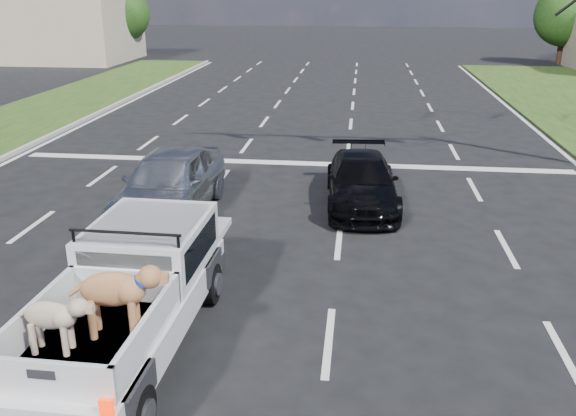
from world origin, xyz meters
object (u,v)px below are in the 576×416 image
object	(u,v)px
traffic_signal	(548,3)
silver_sedan	(169,182)
black_coupe	(362,181)
pickup_truck	(130,294)

from	to	relation	value
traffic_signal	silver_sedan	distance (m)	11.59
silver_sedan	black_coupe	bearing A→B (deg)	16.61
pickup_truck	black_coupe	world-z (taller)	pickup_truck
pickup_truck	traffic_signal	bearing A→B (deg)	53.50
traffic_signal	pickup_truck	xyz separation A→B (m)	(-8.39, -10.94, -3.85)
traffic_signal	silver_sedan	bearing A→B (deg)	-150.96
pickup_truck	black_coupe	size ratio (longest dim) A/B	1.19
traffic_signal	black_coupe	xyz separation A→B (m)	(-5.00, -4.09, -4.12)
pickup_truck	black_coupe	bearing A→B (deg)	64.62
pickup_truck	silver_sedan	bearing A→B (deg)	102.44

